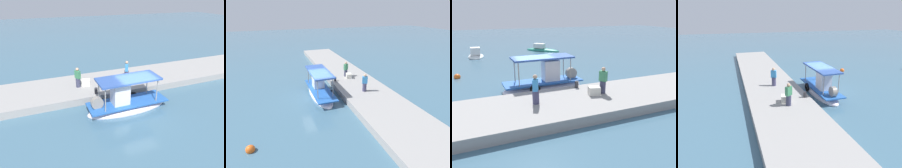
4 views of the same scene
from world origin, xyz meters
TOP-DOWN VIEW (x-y plane):
  - ground_plane at (0.00, 0.00)m, footprint 120.00×120.00m
  - dock_quay at (0.00, -4.45)m, footprint 36.00×4.61m
  - main_fishing_boat at (0.67, -0.52)m, footprint 5.77×1.86m
  - fisherman_near_bollard at (3.20, -4.15)m, footprint 0.49×0.52m
  - fisherman_by_crate at (-1.05, -4.24)m, footprint 0.48×0.52m
  - mooring_bollard at (2.20, -2.58)m, footprint 0.24×0.24m
  - cargo_crate at (2.56, -4.24)m, footprint 0.78×0.68m

SIDE VIEW (x-z plane):
  - ground_plane at x=0.00m, z-range 0.00..0.00m
  - dock_quay at x=0.00m, z-range 0.00..0.56m
  - main_fishing_boat at x=0.67m, z-range -0.90..1.82m
  - mooring_bollard at x=2.20m, z-range 0.56..0.99m
  - cargo_crate at x=2.56m, z-range 0.56..1.06m
  - fisherman_near_bollard at x=3.20m, z-range 0.48..2.10m
  - fisherman_by_crate at x=-1.05m, z-range 0.48..2.11m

